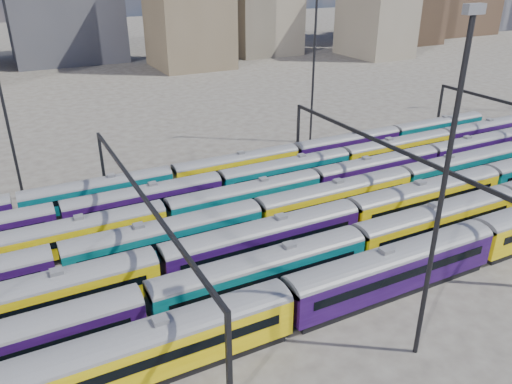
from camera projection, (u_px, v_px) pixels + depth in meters
name	position (u px, v px, depth m)	size (l,w,h in m)	color
ground	(314.00, 220.00, 58.88)	(500.00, 500.00, 0.00)	#413C37
rake_0	(480.00, 237.00, 49.59)	(133.26, 3.25, 5.48)	black
rake_1	(504.00, 199.00, 57.81)	(126.90, 3.09, 5.21)	black
rake_2	(425.00, 195.00, 58.76)	(150.94, 3.15, 5.31)	black
rake_3	(403.00, 179.00, 63.33)	(124.72, 3.04, 5.12)	black
rake_4	(165.00, 213.00, 55.04)	(117.86, 2.88, 4.83)	black
rake_5	(344.00, 158.00, 70.74)	(115.21, 2.81, 4.72)	black
rake_6	(172.00, 176.00, 64.87)	(112.02, 2.73, 4.59)	black
gantry_1	(142.00, 203.00, 47.72)	(0.35, 40.35, 8.03)	black
gantry_2	(386.00, 153.00, 60.19)	(0.35, 40.35, 8.03)	black
mast_1	(1.00, 92.00, 58.30)	(1.40, 0.50, 25.60)	black
mast_2	(443.00, 189.00, 33.19)	(1.40, 0.50, 25.60)	black
mast_3	(314.00, 58.00, 78.63)	(1.40, 0.50, 25.60)	black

